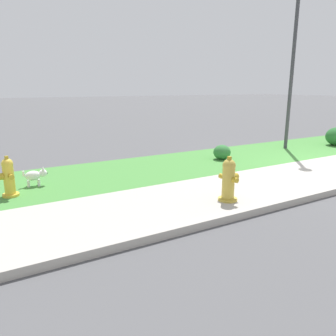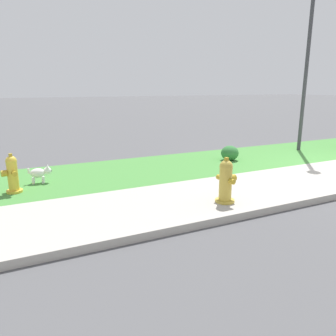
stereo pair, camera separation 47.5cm
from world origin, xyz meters
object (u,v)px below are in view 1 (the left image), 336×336
at_px(shrub_bush_far_verge, 222,152).
at_px(small_white_dog, 35,176).
at_px(street_lamp, 295,34).
at_px(fire_hydrant_mid_block, 8,177).
at_px(fire_hydrant_across_street, 229,180).

bearing_deg(shrub_bush_far_verge, small_white_dog, -179.26).
height_order(street_lamp, shrub_bush_far_verge, street_lamp).
bearing_deg(street_lamp, shrub_bush_far_verge, -174.62).
xyz_separation_m(fire_hydrant_mid_block, small_white_dog, (0.52, 0.45, -0.15)).
distance_m(fire_hydrant_across_street, street_lamp, 6.55).
height_order(fire_hydrant_mid_block, shrub_bush_far_verge, fire_hydrant_mid_block).
xyz_separation_m(small_white_dog, street_lamp, (7.71, 0.33, 3.28)).
relative_size(small_white_dog, shrub_bush_far_verge, 0.99).
relative_size(fire_hydrant_across_street, small_white_dog, 1.70).
bearing_deg(fire_hydrant_across_street, fire_hydrant_mid_block, -131.10).
bearing_deg(street_lamp, small_white_dog, -177.53).
height_order(small_white_dog, street_lamp, street_lamp).
relative_size(fire_hydrant_across_street, street_lamp, 0.15).
bearing_deg(small_white_dog, street_lamp, 10.88).
distance_m(street_lamp, shrub_bush_far_verge, 4.38).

